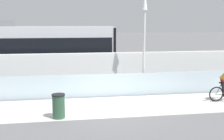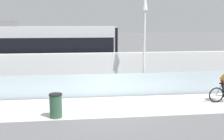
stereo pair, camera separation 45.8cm
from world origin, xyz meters
TOP-DOWN VIEW (x-y plane):
  - ground_plane at (0.00, 0.00)m, footprint 200.00×200.00m
  - bike_path_deck at (0.00, 0.00)m, footprint 32.00×3.20m
  - glass_parapet at (0.00, 1.85)m, footprint 32.00×0.05m
  - concrete_barrier_wall at (0.00, 3.65)m, footprint 32.00×0.36m
  - tram_rail_near at (0.00, 6.13)m, footprint 32.00×0.08m
  - tram_rail_far at (0.00, 7.57)m, footprint 32.00×0.08m
  - tram at (-4.35, 6.85)m, footprint 11.06×2.54m
  - lamp_post_antenna at (2.05, 2.15)m, footprint 0.28×0.28m
  - trash_bin at (-2.26, -1.25)m, footprint 0.51×0.51m

SIDE VIEW (x-z plane):
  - ground_plane at x=0.00m, z-range 0.00..0.00m
  - tram_rail_near at x=0.00m, z-range 0.00..0.01m
  - tram_rail_far at x=0.00m, z-range 0.00..0.01m
  - bike_path_deck at x=0.00m, z-range 0.00..0.01m
  - trash_bin at x=-2.26m, z-range 0.00..0.96m
  - glass_parapet at x=0.00m, z-range 0.00..1.14m
  - concrete_barrier_wall at x=0.00m, z-range 0.00..2.02m
  - tram at x=-4.35m, z-range -0.01..3.80m
  - lamp_post_antenna at x=2.05m, z-range 0.69..5.89m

